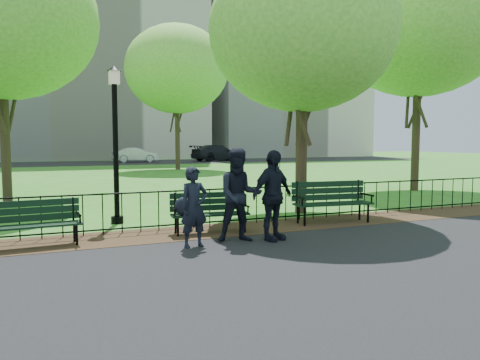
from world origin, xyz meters
name	(u,v)px	position (x,y,z in m)	size (l,w,h in m)	color
ground	(235,246)	(0.00, 0.00, 0.00)	(120.00, 120.00, 0.00)	#3A6A1C
asphalt_path	(338,301)	(0.00, -3.40, 0.01)	(60.00, 9.20, 0.01)	black
dirt_strip	(209,231)	(0.00, 1.50, 0.01)	(60.00, 1.60, 0.01)	#332614
far_street	(83,163)	(0.00, 35.00, 0.01)	(70.00, 9.00, 0.01)	black
iron_fence	(201,206)	(0.00, 2.00, 0.50)	(24.06, 0.06, 1.00)	black
apartment_mid	(88,25)	(2.00, 48.00, 15.00)	(24.00, 15.00, 30.00)	beige
apartment_east	(278,65)	(26.00, 48.00, 12.00)	(20.00, 15.00, 24.00)	beige
park_bench_main	(200,207)	(-0.26, 1.33, 0.58)	(1.73, 0.72, 0.95)	black
park_bench_left_a	(33,218)	(-3.54, 1.36, 0.55)	(1.73, 0.65, 0.96)	black
park_bench_right_a	(331,197)	(3.12, 1.39, 0.63)	(1.99, 0.81, 1.10)	black
lamppost	(115,139)	(-1.71, 3.36, 2.06)	(0.34, 0.34, 3.78)	black
tree_near_w	(0,18)	(-4.41, 8.74, 5.88)	(6.08, 6.08, 8.47)	#2D2116
tree_near_e	(303,32)	(3.28, 3.09, 4.95)	(5.12, 5.12, 7.14)	#2D2116
tree_mid_e	(419,22)	(10.47, 6.35, 6.65)	(6.87, 6.87, 9.57)	#2D2116
tree_far_e	(177,69)	(5.38, 23.44, 6.87)	(7.10, 7.10, 9.89)	#2D2116
person_left	(194,207)	(-0.75, 0.16, 0.77)	(0.55, 0.36, 1.51)	black
person_mid	(240,195)	(0.22, 0.27, 0.94)	(0.90, 0.47, 1.85)	black
person_right	(273,195)	(0.87, 0.12, 0.92)	(1.06, 0.43, 1.81)	black
sedan_silver	(135,155)	(4.60, 35.09, 0.68)	(1.42, 4.07, 1.34)	#B0B2B8
sedan_dark	(218,153)	(12.59, 34.86, 0.80)	(2.20, 5.42, 1.57)	black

